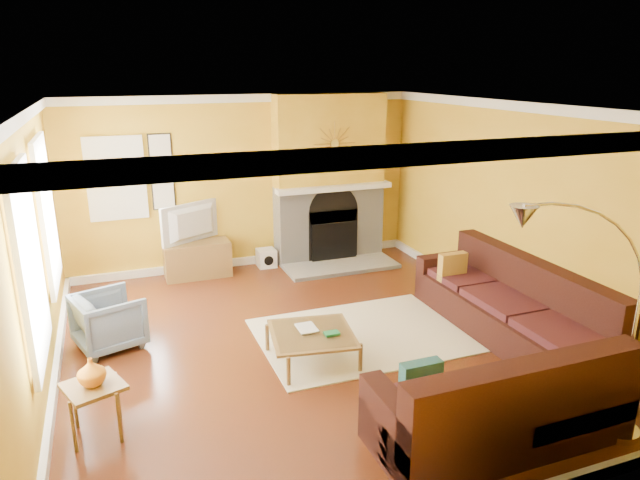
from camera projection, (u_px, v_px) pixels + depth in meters
name	position (u px, v px, depth m)	size (l,w,h in m)	color
floor	(309.00, 343.00, 6.67)	(5.50, 6.00, 0.02)	#622C14
ceiling	(308.00, 106.00, 5.88)	(5.50, 6.00, 0.02)	white
wall_back	(245.00, 182.00, 8.97)	(5.50, 0.02, 2.70)	gold
wall_front	(469.00, 357.00, 3.58)	(5.50, 0.02, 2.70)	gold
wall_left	(32.00, 261.00, 5.34)	(0.02, 6.00, 2.70)	gold
wall_right	(514.00, 211.00, 7.21)	(0.02, 6.00, 2.70)	gold
baseboard	(309.00, 338.00, 6.65)	(5.50, 6.00, 0.12)	white
crown_molding	(308.00, 113.00, 5.90)	(5.50, 6.00, 0.12)	white
window_left_near	(45.00, 213.00, 6.48)	(0.06, 1.22, 1.72)	white
window_left_far	(27.00, 266.00, 4.78)	(0.06, 1.22, 1.72)	white
window_back	(116.00, 178.00, 8.23)	(0.82, 0.06, 1.22)	white
wall_art	(162.00, 172.00, 8.44)	(0.34, 0.04, 1.14)	white
fireplace	(329.00, 179.00, 9.24)	(1.80, 0.40, 2.70)	#9D9A95
mantel	(335.00, 188.00, 9.05)	(1.92, 0.22, 0.08)	white
hearth	(341.00, 266.00, 9.13)	(1.80, 0.70, 0.06)	#9D9A95
sunburst	(335.00, 144.00, 8.86)	(0.70, 0.04, 0.70)	olive
rug	(360.00, 335.00, 6.84)	(2.40, 1.80, 0.02)	beige
sectional_sofa	(451.00, 324.00, 6.12)	(2.94, 3.49, 0.90)	#331510
coffee_table	(312.00, 347.00, 6.21)	(0.88, 0.88, 0.35)	white
media_console	(197.00, 259.00, 8.72)	(0.99, 0.44, 0.54)	brown
tv	(195.00, 223.00, 8.55)	(1.04, 0.14, 0.60)	black
subwoofer	(266.00, 258.00, 9.18)	(0.29, 0.29, 0.29)	white
armchair	(109.00, 321.00, 6.50)	(0.68, 0.70, 0.64)	slate
side_table	(96.00, 410.00, 4.94)	(0.45, 0.45, 0.50)	brown
vase	(91.00, 372.00, 4.83)	(0.24, 0.24, 0.25)	orange
book	(298.00, 330.00, 6.19)	(0.20, 0.27, 0.03)	white
arc_lamp	(581.00, 332.00, 4.52)	(1.37, 0.36, 2.16)	silver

